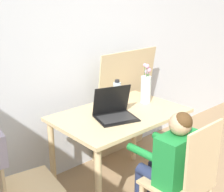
{
  "coord_description": "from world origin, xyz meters",
  "views": [
    {
      "loc": [
        -1.45,
        -0.16,
        1.72
      ],
      "look_at": [
        0.11,
        1.58,
        0.94
      ],
      "focal_mm": 50.0,
      "sensor_mm": 36.0,
      "label": 1
    }
  ],
  "objects_px": {
    "flower_vase": "(146,87)",
    "person_seated": "(171,159)",
    "laptop": "(114,111)",
    "chair_spare": "(7,168)",
    "chair_occupied": "(185,182)",
    "water_bottle": "(117,94)"
  },
  "relations": [
    {
      "from": "flower_vase",
      "to": "water_bottle",
      "type": "relative_size",
      "value": 1.5
    },
    {
      "from": "chair_occupied",
      "to": "chair_spare",
      "type": "relative_size",
      "value": 0.99
    },
    {
      "from": "chair_occupied",
      "to": "person_seated",
      "type": "height_order",
      "value": "person_seated"
    },
    {
      "from": "flower_vase",
      "to": "person_seated",
      "type": "bearing_deg",
      "value": -123.64
    },
    {
      "from": "chair_occupied",
      "to": "laptop",
      "type": "xyz_separation_m",
      "value": [
        -0.04,
        0.69,
        0.34
      ]
    },
    {
      "from": "chair_occupied",
      "to": "water_bottle",
      "type": "distance_m",
      "value": 0.96
    },
    {
      "from": "laptop",
      "to": "flower_vase",
      "type": "bearing_deg",
      "value": 27.38
    },
    {
      "from": "chair_occupied",
      "to": "water_bottle",
      "type": "relative_size",
      "value": 3.86
    },
    {
      "from": "flower_vase",
      "to": "water_bottle",
      "type": "height_order",
      "value": "flower_vase"
    },
    {
      "from": "laptop",
      "to": "water_bottle",
      "type": "distance_m",
      "value": 0.27
    },
    {
      "from": "chair_occupied",
      "to": "water_bottle",
      "type": "height_order",
      "value": "water_bottle"
    },
    {
      "from": "person_seated",
      "to": "laptop",
      "type": "bearing_deg",
      "value": -87.15
    },
    {
      "from": "chair_occupied",
      "to": "person_seated",
      "type": "xyz_separation_m",
      "value": [
        -0.0,
        0.13,
        0.13
      ]
    },
    {
      "from": "chair_spare",
      "to": "laptop",
      "type": "relative_size",
      "value": 2.53
    },
    {
      "from": "chair_occupied",
      "to": "person_seated",
      "type": "bearing_deg",
      "value": -90.0
    },
    {
      "from": "chair_spare",
      "to": "person_seated",
      "type": "distance_m",
      "value": 1.11
    },
    {
      "from": "chair_spare",
      "to": "water_bottle",
      "type": "distance_m",
      "value": 1.12
    },
    {
      "from": "chair_occupied",
      "to": "person_seated",
      "type": "relative_size",
      "value": 0.96
    },
    {
      "from": "chair_occupied",
      "to": "water_bottle",
      "type": "xyz_separation_m",
      "value": [
        0.16,
        0.86,
        0.4
      ]
    },
    {
      "from": "chair_spare",
      "to": "person_seated",
      "type": "relative_size",
      "value": 0.97
    },
    {
      "from": "chair_spare",
      "to": "flower_vase",
      "type": "xyz_separation_m",
      "value": [
        1.35,
        0.02,
        0.28
      ]
    },
    {
      "from": "chair_occupied",
      "to": "flower_vase",
      "type": "relative_size",
      "value": 2.57
    }
  ]
}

